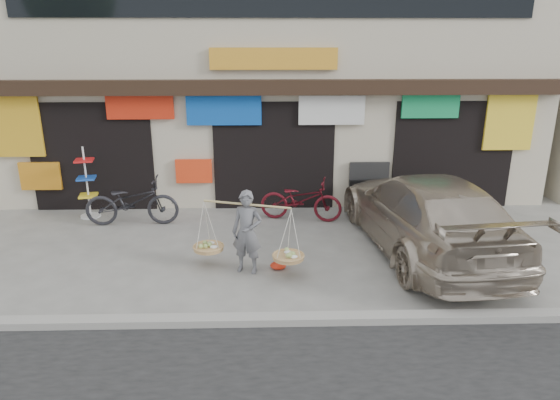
{
  "coord_description": "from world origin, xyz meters",
  "views": [
    {
      "loc": [
        -0.17,
        -8.68,
        4.14
      ],
      "look_at": [
        0.08,
        0.9,
        1.04
      ],
      "focal_mm": 32.0,
      "sensor_mm": 36.0,
      "label": 1
    }
  ],
  "objects_px": {
    "bike_2": "(301,200)",
    "display_rack": "(88,189)",
    "suv": "(425,213)",
    "street_vendor": "(247,235)",
    "bike_0": "(132,202)"
  },
  "relations": [
    {
      "from": "display_rack",
      "to": "suv",
      "type": "bearing_deg",
      "value": -16.07
    },
    {
      "from": "street_vendor",
      "to": "suv",
      "type": "distance_m",
      "value": 3.68
    },
    {
      "from": "bike_0",
      "to": "suv",
      "type": "bearing_deg",
      "value": -106.67
    },
    {
      "from": "street_vendor",
      "to": "bike_0",
      "type": "xyz_separation_m",
      "value": [
        -2.76,
        2.54,
        -0.16
      ]
    },
    {
      "from": "bike_2",
      "to": "display_rack",
      "type": "bearing_deg",
      "value": 98.2
    },
    {
      "from": "bike_0",
      "to": "bike_2",
      "type": "distance_m",
      "value": 3.93
    },
    {
      "from": "street_vendor",
      "to": "bike_2",
      "type": "height_order",
      "value": "street_vendor"
    },
    {
      "from": "street_vendor",
      "to": "bike_2",
      "type": "bearing_deg",
      "value": 83.88
    },
    {
      "from": "suv",
      "to": "display_rack",
      "type": "distance_m",
      "value": 7.81
    },
    {
      "from": "bike_2",
      "to": "display_rack",
      "type": "xyz_separation_m",
      "value": [
        -5.12,
        0.36,
        0.19
      ]
    },
    {
      "from": "street_vendor",
      "to": "bike_2",
      "type": "relative_size",
      "value": 1.05
    },
    {
      "from": "street_vendor",
      "to": "bike_0",
      "type": "height_order",
      "value": "street_vendor"
    },
    {
      "from": "display_rack",
      "to": "bike_2",
      "type": "bearing_deg",
      "value": -3.99
    },
    {
      "from": "bike_0",
      "to": "display_rack",
      "type": "distance_m",
      "value": 1.32
    },
    {
      "from": "suv",
      "to": "bike_0",
      "type": "bearing_deg",
      "value": -20.62
    }
  ]
}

